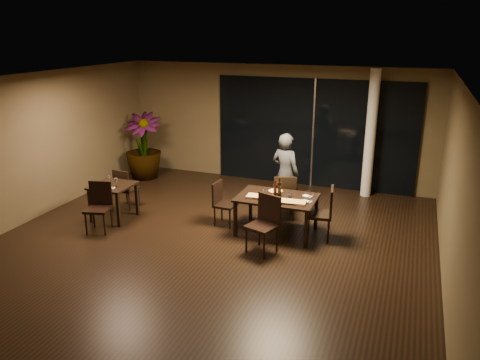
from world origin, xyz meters
name	(u,v)px	position (x,y,z in m)	size (l,w,h in m)	color
ground	(213,241)	(0.00, 0.00, 0.00)	(8.00, 8.00, 0.00)	black
wall_back	(276,124)	(0.00, 4.05, 1.50)	(8.00, 0.10, 3.00)	brown
wall_front	(51,268)	(0.00, -4.05, 1.50)	(8.00, 0.10, 3.00)	brown
wall_left	(34,146)	(-4.05, 0.00, 1.50)	(0.10, 8.00, 3.00)	brown
wall_right	(458,191)	(4.05, 0.00, 1.50)	(0.10, 8.00, 3.00)	brown
ceiling	(210,79)	(0.00, 0.00, 3.02)	(8.00, 8.00, 0.04)	silver
window_panel	(313,133)	(1.00, 3.96, 1.35)	(5.00, 0.06, 2.70)	black
column	(370,134)	(2.40, 3.65, 1.50)	(0.24, 0.24, 3.00)	white
main_table	(277,200)	(1.00, 0.80, 0.68)	(1.50, 1.00, 0.75)	black
side_table	(113,190)	(-2.40, 0.30, 0.62)	(0.80, 0.80, 0.75)	black
chair_main_far	(284,195)	(0.97, 1.48, 0.55)	(0.58, 0.58, 0.98)	black
chair_main_near	(265,220)	(1.02, -0.01, 0.58)	(0.61, 0.61, 1.04)	black
chair_main_left	(222,201)	(-0.16, 0.84, 0.50)	(0.43, 0.43, 0.89)	black
chair_main_right	(324,211)	(1.91, 0.84, 0.57)	(0.54, 0.54, 1.03)	black
chair_side_far	(125,187)	(-2.51, 0.88, 0.51)	(0.45, 0.45, 0.91)	black
chair_side_near	(99,204)	(-2.31, -0.29, 0.55)	(0.55, 0.55, 0.98)	black
diner	(285,174)	(0.86, 1.91, 0.88)	(0.60, 0.40, 1.76)	#2C2E31
potted_plant	(143,146)	(-3.34, 3.01, 0.87)	(0.95, 0.95, 1.74)	#1C4818
pizza_board_left	(260,197)	(0.70, 0.64, 0.76)	(0.50, 0.25, 0.01)	#462E16
pizza_board_right	(292,203)	(1.36, 0.58, 0.76)	(0.50, 0.25, 0.01)	#4D3418
oblong_pizza_left	(260,196)	(0.70, 0.64, 0.77)	(0.48, 0.23, 0.02)	maroon
oblong_pizza_right	(292,202)	(1.36, 0.58, 0.77)	(0.48, 0.23, 0.02)	maroon
round_pizza	(276,191)	(0.89, 1.08, 0.76)	(0.27, 0.27, 0.01)	#AF2E13
bottle_a	(275,188)	(0.95, 0.85, 0.90)	(0.07, 0.07, 0.30)	black
bottle_b	(280,189)	(1.04, 0.84, 0.90)	(0.06, 0.06, 0.29)	black
bottle_c	(279,187)	(1.01, 0.91, 0.92)	(0.08, 0.08, 0.35)	black
tumbler_left	(265,191)	(0.73, 0.90, 0.79)	(0.07, 0.07, 0.08)	white
tumbler_right	(290,195)	(1.23, 0.88, 0.80)	(0.08, 0.08, 0.09)	white
napkin_near	(307,201)	(1.60, 0.73, 0.76)	(0.18, 0.10, 0.01)	silver
napkin_far	(307,196)	(1.55, 1.02, 0.76)	(0.18, 0.10, 0.01)	white
wine_glass_a	(109,179)	(-2.54, 0.37, 0.83)	(0.07, 0.07, 0.16)	white
wine_glass_b	(116,182)	(-2.26, 0.24, 0.84)	(0.08, 0.08, 0.18)	white
side_napkin	(110,188)	(-2.31, 0.08, 0.76)	(0.18, 0.11, 0.01)	silver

